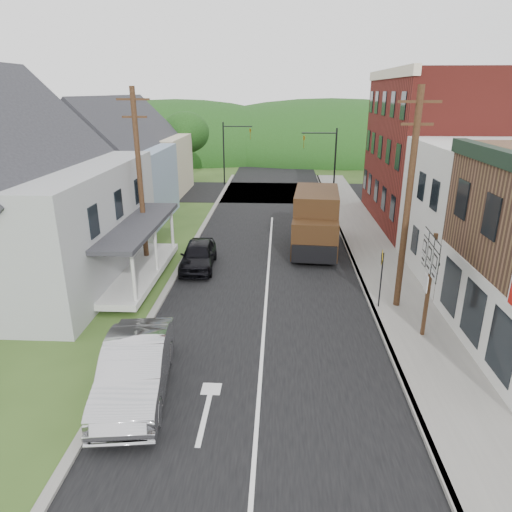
# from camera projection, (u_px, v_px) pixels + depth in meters

# --- Properties ---
(ground) EXTENTS (120.00, 120.00, 0.00)m
(ground) POSITION_uv_depth(u_px,v_px,m) (263.00, 347.00, 16.58)
(ground) COLOR #2D4719
(ground) RESTS_ON ground
(road) EXTENTS (9.00, 90.00, 0.02)m
(road) POSITION_uv_depth(u_px,v_px,m) (269.00, 254.00, 25.97)
(road) COLOR black
(road) RESTS_ON ground
(cross_road) EXTENTS (60.00, 9.00, 0.02)m
(cross_road) POSITION_uv_depth(u_px,v_px,m) (274.00, 192.00, 41.93)
(cross_road) COLOR black
(cross_road) RESTS_ON ground
(sidewalk_right) EXTENTS (2.80, 55.00, 0.15)m
(sidewalk_right) POSITION_uv_depth(u_px,v_px,m) (381.00, 268.00, 23.77)
(sidewalk_right) COLOR slate
(sidewalk_right) RESTS_ON ground
(curb_right) EXTENTS (0.20, 55.00, 0.15)m
(curb_right) POSITION_uv_depth(u_px,v_px,m) (355.00, 268.00, 23.84)
(curb_right) COLOR slate
(curb_right) RESTS_ON ground
(curb_left) EXTENTS (0.30, 55.00, 0.12)m
(curb_left) POSITION_uv_depth(u_px,v_px,m) (181.00, 264.00, 24.30)
(curb_left) COLOR slate
(curb_left) RESTS_ON ground
(storefront_white) EXTENTS (8.00, 7.00, 6.50)m
(storefront_white) POSITION_uv_depth(u_px,v_px,m) (503.00, 213.00, 21.95)
(storefront_white) COLOR silver
(storefront_white) RESTS_ON ground
(storefront_red) EXTENTS (8.00, 12.00, 10.00)m
(storefront_red) POSITION_uv_depth(u_px,v_px,m) (443.00, 151.00, 30.28)
(storefront_red) COLOR maroon
(storefront_red) RESTS_ON ground
(house_gray) EXTENTS (10.20, 12.24, 8.35)m
(house_gray) POSITION_uv_depth(u_px,v_px,m) (13.00, 194.00, 21.37)
(house_gray) COLOR #A5A7AA
(house_gray) RESTS_ON ground
(house_blue) EXTENTS (7.14, 8.16, 7.28)m
(house_blue) POSITION_uv_depth(u_px,v_px,m) (115.00, 168.00, 31.83)
(house_blue) COLOR #7B8EA8
(house_blue) RESTS_ON ground
(house_cream) EXTENTS (7.14, 8.16, 7.28)m
(house_cream) POSITION_uv_depth(u_px,v_px,m) (145.00, 152.00, 40.30)
(house_cream) COLOR #BAB190
(house_cream) RESTS_ON ground
(utility_pole_right) EXTENTS (1.60, 0.26, 9.00)m
(utility_pole_right) POSITION_uv_depth(u_px,v_px,m) (408.00, 201.00, 18.00)
(utility_pole_right) COLOR #472D19
(utility_pole_right) RESTS_ON ground
(utility_pole_left) EXTENTS (1.60, 0.26, 9.00)m
(utility_pole_left) POSITION_uv_depth(u_px,v_px,m) (140.00, 178.00, 22.83)
(utility_pole_left) COLOR #472D19
(utility_pole_left) RESTS_ON ground
(traffic_signal_right) EXTENTS (2.87, 0.20, 6.00)m
(traffic_signal_right) POSITION_uv_depth(u_px,v_px,m) (327.00, 156.00, 37.15)
(traffic_signal_right) COLOR black
(traffic_signal_right) RESTS_ON ground
(traffic_signal_left) EXTENTS (2.87, 0.20, 6.00)m
(traffic_signal_left) POSITION_uv_depth(u_px,v_px,m) (231.00, 146.00, 44.15)
(traffic_signal_left) COLOR black
(traffic_signal_left) RESTS_ON ground
(tree_left_c) EXTENTS (5.80, 5.80, 8.41)m
(tree_left_c) POSITION_uv_depth(u_px,v_px,m) (21.00, 131.00, 34.28)
(tree_left_c) COLOR #382616
(tree_left_c) RESTS_ON ground
(tree_left_d) EXTENTS (4.80, 4.80, 6.94)m
(tree_left_d) POSITION_uv_depth(u_px,v_px,m) (185.00, 132.00, 45.41)
(tree_left_d) COLOR #382616
(tree_left_d) RESTS_ON ground
(forested_ridge) EXTENTS (90.00, 30.00, 16.00)m
(forested_ridge) POSITION_uv_depth(u_px,v_px,m) (277.00, 153.00, 68.22)
(forested_ridge) COLOR black
(forested_ridge) RESTS_ON ground
(silver_sedan) EXTENTS (2.48, 5.42, 1.72)m
(silver_sedan) POSITION_uv_depth(u_px,v_px,m) (136.00, 369.00, 13.76)
(silver_sedan) COLOR #B6B5BA
(silver_sedan) RESTS_ON ground
(dark_sedan) EXTENTS (1.88, 4.26, 1.43)m
(dark_sedan) POSITION_uv_depth(u_px,v_px,m) (198.00, 255.00, 23.75)
(dark_sedan) COLOR black
(dark_sedan) RESTS_ON ground
(delivery_van) EXTENTS (2.95, 6.26, 3.40)m
(delivery_van) POSITION_uv_depth(u_px,v_px,m) (316.00, 221.00, 26.18)
(delivery_van) COLOR #321E0E
(delivery_van) RESTS_ON ground
(route_sign_cluster) EXTENTS (0.28, 2.27, 3.97)m
(route_sign_cluster) POSITION_uv_depth(u_px,v_px,m) (429.00, 271.00, 16.28)
(route_sign_cluster) COLOR #472D19
(route_sign_cluster) RESTS_ON sidewalk_right
(warning_sign) EXTENTS (0.16, 0.70, 2.57)m
(warning_sign) POSITION_uv_depth(u_px,v_px,m) (381.00, 270.00, 18.82)
(warning_sign) COLOR black
(warning_sign) RESTS_ON sidewalk_right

